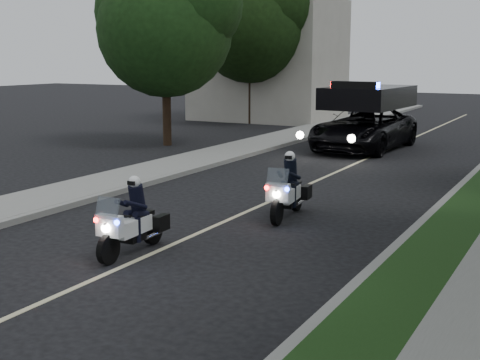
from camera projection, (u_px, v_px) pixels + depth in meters
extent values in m
plane|color=black|center=(140.00, 259.00, 12.19)|extent=(120.00, 120.00, 0.00)
cube|color=gray|center=(463.00, 184.00, 18.90)|extent=(0.20, 60.00, 0.15)
cube|color=gray|center=(219.00, 163.00, 22.73)|extent=(0.20, 60.00, 0.15)
cube|color=gray|center=(193.00, 160.00, 23.25)|extent=(2.00, 60.00, 0.16)
cube|color=#A8A396|center=(269.00, 60.00, 38.68)|extent=(8.00, 6.00, 7.00)
cube|color=#BFB78C|center=(330.00, 175.00, 20.83)|extent=(0.12, 50.00, 0.01)
imported|color=black|center=(363.00, 149.00, 26.52)|extent=(3.15, 6.28, 2.99)
imported|color=black|center=(360.00, 139.00, 30.04)|extent=(0.64, 1.66, 0.86)
imported|color=black|center=(360.00, 139.00, 30.04)|extent=(0.58, 0.40, 1.57)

